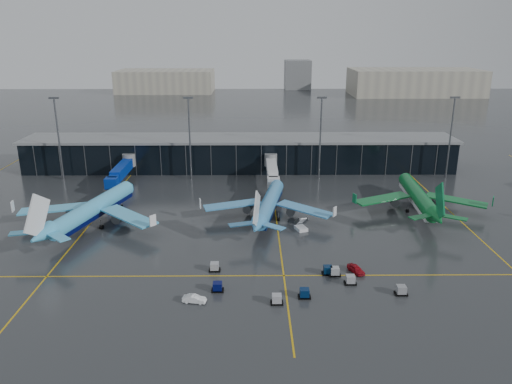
{
  "coord_description": "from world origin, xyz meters",
  "views": [
    {
      "loc": [
        3.98,
        -100.15,
        44.53
      ],
      "look_at": [
        5.0,
        18.0,
        6.0
      ],
      "focal_mm": 35.0,
      "sensor_mm": 36.0,
      "label": 1
    }
  ],
  "objects_px": {
    "airliner_aer_lingus": "(419,187)",
    "service_van_white": "(194,299)",
    "mobile_airstair": "(301,227)",
    "service_van_red": "(356,269)",
    "airliner_arkefly": "(93,198)",
    "baggage_carts": "(303,282)",
    "airliner_klm_near": "(269,195)"
  },
  "relations": [
    {
      "from": "baggage_carts",
      "to": "service_van_red",
      "type": "height_order",
      "value": "baggage_carts"
    },
    {
      "from": "airliner_klm_near",
      "to": "service_van_red",
      "type": "xyz_separation_m",
      "value": [
        15.77,
        -29.79,
        -5.19
      ]
    },
    {
      "from": "airliner_aer_lingus",
      "to": "service_van_red",
      "type": "xyz_separation_m",
      "value": [
        -22.68,
        -34.78,
        -5.42
      ]
    },
    {
      "from": "mobile_airstair",
      "to": "service_van_white",
      "type": "height_order",
      "value": "mobile_airstair"
    },
    {
      "from": "airliner_arkefly",
      "to": "airliner_aer_lingus",
      "type": "relative_size",
      "value": 1.07
    },
    {
      "from": "airliner_aer_lingus",
      "to": "service_van_red",
      "type": "bearing_deg",
      "value": -118.93
    },
    {
      "from": "mobile_airstair",
      "to": "service_van_white",
      "type": "bearing_deg",
      "value": -142.82
    },
    {
      "from": "mobile_airstair",
      "to": "service_van_red",
      "type": "bearing_deg",
      "value": -87.69
    },
    {
      "from": "mobile_airstair",
      "to": "airliner_arkefly",
      "type": "bearing_deg",
      "value": 156.14
    },
    {
      "from": "airliner_klm_near",
      "to": "airliner_aer_lingus",
      "type": "relative_size",
      "value": 0.96
    },
    {
      "from": "airliner_klm_near",
      "to": "service_van_red",
      "type": "bearing_deg",
      "value": -51.39
    },
    {
      "from": "airliner_arkefly",
      "to": "service_van_red",
      "type": "xyz_separation_m",
      "value": [
        57.57,
        -25.39,
        -5.87
      ]
    },
    {
      "from": "airliner_aer_lingus",
      "to": "service_van_white",
      "type": "distance_m",
      "value": 69.81
    },
    {
      "from": "airliner_klm_near",
      "to": "airliner_aer_lingus",
      "type": "bearing_deg",
      "value": 18.11
    },
    {
      "from": "baggage_carts",
      "to": "service_van_white",
      "type": "height_order",
      "value": "baggage_carts"
    },
    {
      "from": "airliner_arkefly",
      "to": "mobile_airstair",
      "type": "relative_size",
      "value": 11.47
    },
    {
      "from": "airliner_klm_near",
      "to": "airliner_aer_lingus",
      "type": "xyz_separation_m",
      "value": [
        38.45,
        4.98,
        0.23
      ]
    },
    {
      "from": "airliner_klm_near",
      "to": "airliner_aer_lingus",
      "type": "distance_m",
      "value": 38.77
    },
    {
      "from": "airliner_aer_lingus",
      "to": "baggage_carts",
      "type": "xyz_separation_m",
      "value": [
        -33.38,
        -39.97,
        -5.39
      ]
    },
    {
      "from": "mobile_airstair",
      "to": "service_van_red",
      "type": "distance_m",
      "value": 23.15
    },
    {
      "from": "service_van_red",
      "to": "airliner_arkefly",
      "type": "bearing_deg",
      "value": 132.4
    },
    {
      "from": "airliner_arkefly",
      "to": "service_van_red",
      "type": "height_order",
      "value": "airliner_arkefly"
    },
    {
      "from": "airliner_aer_lingus",
      "to": "mobile_airstair",
      "type": "height_order",
      "value": "airliner_aer_lingus"
    },
    {
      "from": "baggage_carts",
      "to": "mobile_airstair",
      "type": "relative_size",
      "value": 9.54
    },
    {
      "from": "baggage_carts",
      "to": "mobile_airstair",
      "type": "height_order",
      "value": "mobile_airstair"
    },
    {
      "from": "mobile_airstair",
      "to": "service_van_white",
      "type": "xyz_separation_m",
      "value": [
        -21.37,
        -32.32,
        -0.1
      ]
    },
    {
      "from": "baggage_carts",
      "to": "airliner_arkefly",
      "type": "bearing_deg",
      "value": 146.87
    },
    {
      "from": "airliner_arkefly",
      "to": "service_van_white",
      "type": "relative_size",
      "value": 10.53
    },
    {
      "from": "baggage_carts",
      "to": "service_van_white",
      "type": "distance_m",
      "value": 20.01
    },
    {
      "from": "baggage_carts",
      "to": "mobile_airstair",
      "type": "bearing_deg",
      "value": 85.38
    },
    {
      "from": "airliner_arkefly",
      "to": "mobile_airstair",
      "type": "xyz_separation_m",
      "value": [
        49.03,
        -3.88,
        -5.84
      ]
    },
    {
      "from": "airliner_aer_lingus",
      "to": "service_van_white",
      "type": "xyz_separation_m",
      "value": [
        -52.59,
        -45.58,
        -5.48
      ]
    }
  ]
}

